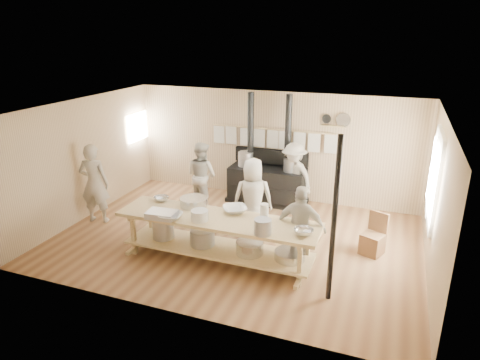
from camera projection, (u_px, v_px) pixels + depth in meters
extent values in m
plane|color=brown|center=(236.00, 239.00, 8.51)|extent=(7.00, 7.00, 0.00)
plane|color=tan|center=(273.00, 146.00, 10.29)|extent=(7.00, 0.00, 7.00)
plane|color=tan|center=(171.00, 233.00, 5.87)|extent=(7.00, 0.00, 7.00)
plane|color=tan|center=(85.00, 159.00, 9.23)|extent=(0.00, 5.00, 5.00)
plane|color=tan|center=(437.00, 202.00, 6.93)|extent=(0.00, 5.00, 5.00)
plane|color=#C5B693|center=(235.00, 109.00, 7.65)|extent=(7.00, 7.00, 0.00)
cube|color=beige|center=(435.00, 179.00, 7.40)|extent=(0.06, 1.35, 1.65)
plane|color=white|center=(432.00, 178.00, 7.41)|extent=(0.00, 1.50, 1.50)
cube|color=beige|center=(432.00, 178.00, 7.42)|extent=(0.02, 0.03, 1.50)
plane|color=white|center=(137.00, 127.00, 10.88)|extent=(0.00, 0.90, 0.90)
cube|color=black|center=(267.00, 185.00, 10.23)|extent=(1.80, 0.70, 0.85)
cube|color=black|center=(267.00, 200.00, 10.35)|extent=(1.90, 0.75, 0.10)
cube|color=black|center=(271.00, 157.00, 10.28)|extent=(1.80, 0.12, 0.35)
cylinder|color=black|center=(251.00, 130.00, 9.99)|extent=(0.15, 0.15, 1.75)
cylinder|color=black|center=(288.00, 133.00, 9.69)|extent=(0.15, 0.15, 1.75)
cylinder|color=#B2B2B7|center=(246.00, 159.00, 10.21)|extent=(0.36, 0.36, 0.34)
cylinder|color=gray|center=(290.00, 165.00, 9.81)|extent=(0.30, 0.30, 0.30)
cylinder|color=tan|center=(272.00, 129.00, 10.06)|extent=(3.00, 0.04, 0.04)
cube|color=silver|center=(219.00, 134.00, 10.58)|extent=(0.28, 0.01, 0.46)
cube|color=silver|center=(232.00, 135.00, 10.47)|extent=(0.28, 0.01, 0.46)
cube|color=silver|center=(245.00, 136.00, 10.36)|extent=(0.28, 0.01, 0.46)
cube|color=silver|center=(258.00, 137.00, 10.24)|extent=(0.28, 0.01, 0.46)
cube|color=silver|center=(272.00, 138.00, 10.13)|extent=(0.28, 0.01, 0.46)
cube|color=silver|center=(286.00, 140.00, 10.02)|extent=(0.28, 0.01, 0.46)
cube|color=silver|center=(300.00, 141.00, 9.91)|extent=(0.28, 0.01, 0.46)
cube|color=silver|center=(314.00, 142.00, 9.80)|extent=(0.28, 0.01, 0.46)
cube|color=silver|center=(329.00, 143.00, 9.69)|extent=(0.28, 0.01, 0.46)
cube|color=tan|center=(333.00, 126.00, 9.56)|extent=(0.50, 0.14, 0.03)
cylinder|color=black|center=(327.00, 119.00, 9.57)|extent=(0.20, 0.04, 0.20)
cylinder|color=silver|center=(343.00, 120.00, 9.45)|extent=(0.32, 0.03, 0.32)
cube|color=tan|center=(217.00, 219.00, 7.44)|extent=(3.60, 0.90, 0.06)
cube|color=tan|center=(218.00, 248.00, 7.63)|extent=(3.40, 0.80, 0.04)
cube|color=tan|center=(218.00, 251.00, 7.65)|extent=(3.30, 0.06, 0.06)
cube|color=tan|center=(133.00, 233.00, 7.82)|extent=(0.07, 0.07, 0.85)
cube|color=tan|center=(151.00, 220.00, 8.35)|extent=(0.07, 0.07, 0.85)
cube|color=tan|center=(300.00, 263.00, 6.80)|extent=(0.07, 0.07, 0.85)
cube|color=tan|center=(308.00, 246.00, 7.33)|extent=(0.07, 0.07, 0.85)
cylinder|color=#B2B2B7|center=(163.00, 228.00, 7.92)|extent=(0.40, 0.40, 0.38)
cylinder|color=gray|center=(202.00, 237.00, 7.67)|extent=(0.44, 0.44, 0.30)
cylinder|color=silver|center=(250.00, 247.00, 7.39)|extent=(0.48, 0.48, 0.22)
cylinder|color=silver|center=(289.00, 257.00, 7.17)|extent=(0.52, 0.52, 0.14)
cylinder|color=black|center=(334.00, 222.00, 6.21)|extent=(0.08, 0.08, 2.60)
imported|color=beige|center=(94.00, 183.00, 9.04)|extent=(0.71, 0.56, 1.73)
imported|color=beige|center=(202.00, 175.00, 9.82)|extent=(0.90, 0.79, 1.56)
imported|color=beige|center=(253.00, 198.00, 8.42)|extent=(0.91, 0.75, 1.61)
imported|color=beige|center=(301.00, 228.00, 7.29)|extent=(0.88, 0.38, 1.50)
imported|color=beige|center=(294.00, 176.00, 9.75)|extent=(1.16, 0.97, 1.56)
cube|color=brown|center=(372.00, 244.00, 7.90)|extent=(0.48, 0.48, 0.39)
cube|color=brown|center=(378.00, 223.00, 7.89)|extent=(0.35, 0.17, 0.44)
imported|color=silver|center=(171.00, 216.00, 7.37)|extent=(0.44, 0.44, 0.10)
imported|color=silver|center=(161.00, 199.00, 8.14)|extent=(0.39, 0.39, 0.09)
imported|color=silver|center=(235.00, 209.00, 7.64)|extent=(0.59, 0.59, 0.10)
imported|color=silver|center=(304.00, 232.00, 6.80)|extent=(0.43, 0.43, 0.10)
cube|color=#B2B2B7|center=(162.00, 214.00, 7.42)|extent=(0.53, 0.38, 0.11)
cylinder|color=silver|center=(194.00, 202.00, 7.90)|extent=(0.64, 0.64, 0.16)
cylinder|color=gray|center=(263.00, 227.00, 6.79)|extent=(0.34, 0.34, 0.26)
cylinder|color=silver|center=(200.00, 215.00, 7.30)|extent=(0.37, 0.37, 0.19)
cylinder|color=silver|center=(264.00, 210.00, 7.44)|extent=(0.19, 0.19, 0.23)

